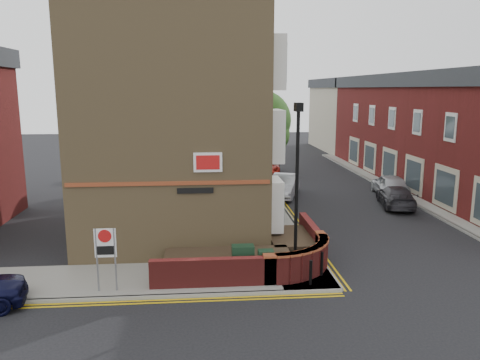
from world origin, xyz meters
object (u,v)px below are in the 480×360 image
zone_sign (105,248)px  silver_car_near (284,186)px  lamppost (297,190)px  utility_cabinet_large (243,261)px

zone_sign → silver_car_near: size_ratio=0.51×
lamppost → zone_sign: lamppost is taller
silver_car_near → utility_cabinet_large: bearing=-87.3°
lamppost → utility_cabinet_large: (-1.90, 0.10, -2.62)m
silver_car_near → lamppost: bearing=-79.5°
utility_cabinet_large → silver_car_near: silver_car_near is taller
lamppost → silver_car_near: size_ratio=1.46×
lamppost → utility_cabinet_large: lamppost is taller
lamppost → zone_sign: size_ratio=2.86×
utility_cabinet_large → lamppost: bearing=-3.0°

